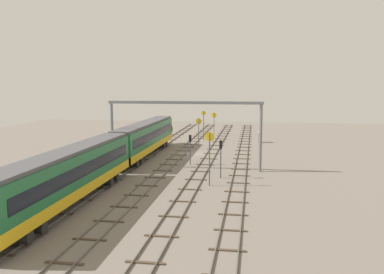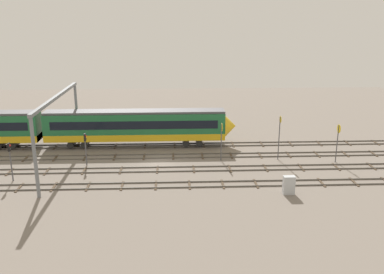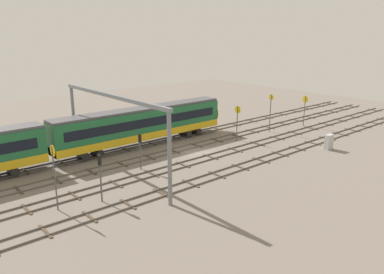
# 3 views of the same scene
# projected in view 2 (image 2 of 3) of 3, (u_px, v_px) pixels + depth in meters

# --- Properties ---
(ground_plane) EXTENTS (104.44, 104.44, 0.00)m
(ground_plane) POSITION_uv_depth(u_px,v_px,m) (158.00, 163.00, 51.23)
(ground_plane) COLOR slate
(track_near_foreground) EXTENTS (88.44, 2.40, 0.16)m
(track_near_foreground) POSITION_uv_depth(u_px,v_px,m) (156.00, 185.00, 44.50)
(track_near_foreground) COLOR #59544C
(track_near_foreground) RESTS_ON ground
(track_second_near) EXTENTS (88.44, 2.40, 0.16)m
(track_second_near) POSITION_uv_depth(u_px,v_px,m) (157.00, 169.00, 48.98)
(track_second_near) COLOR #59544C
(track_second_near) RESTS_ON ground
(track_middle) EXTENTS (88.44, 2.40, 0.16)m
(track_middle) POSITION_uv_depth(u_px,v_px,m) (159.00, 156.00, 53.45)
(track_middle) COLOR #59544C
(track_middle) RESTS_ON ground
(track_with_train) EXTENTS (88.44, 2.40, 0.16)m
(track_with_train) POSITION_uv_depth(u_px,v_px,m) (160.00, 145.00, 57.93)
(track_with_train) COLOR #59544C
(track_with_train) RESTS_ON ground
(train) EXTENTS (50.40, 3.24, 4.80)m
(train) POSITION_uv_depth(u_px,v_px,m) (47.00, 128.00, 56.58)
(train) COLOR #1E6638
(train) RESTS_ON ground
(overhead_gantry) EXTENTS (0.40, 19.11, 8.42)m
(overhead_gantry) POSITION_uv_depth(u_px,v_px,m) (58.00, 113.00, 48.83)
(overhead_gantry) COLOR slate
(overhead_gantry) RESTS_ON ground
(speed_sign_near_foreground) EXTENTS (0.14, 1.01, 4.73)m
(speed_sign_near_foreground) POSITION_uv_depth(u_px,v_px,m) (221.00, 136.00, 51.32)
(speed_sign_near_foreground) COLOR #4C4C51
(speed_sign_near_foreground) RESTS_ON ground
(speed_sign_mid_trackside) EXTENTS (0.14, 1.03, 4.74)m
(speed_sign_mid_trackside) POSITION_uv_depth(u_px,v_px,m) (338.00, 137.00, 50.67)
(speed_sign_mid_trackside) COLOR #4C4C51
(speed_sign_mid_trackside) RESTS_ON ground
(speed_sign_distant_end) EXTENTS (0.14, 0.80, 5.52)m
(speed_sign_distant_end) POSITION_uv_depth(u_px,v_px,m) (279.00, 133.00, 51.56)
(speed_sign_distant_end) COLOR #4C4C51
(speed_sign_distant_end) RESTS_ON ground
(signal_light_trackside_approach) EXTENTS (0.31, 0.32, 3.92)m
(signal_light_trackside_approach) POSITION_uv_depth(u_px,v_px,m) (85.00, 145.00, 49.77)
(signal_light_trackside_approach) COLOR #4C4C51
(signal_light_trackside_approach) RESTS_ON ground
(signal_light_trackside_departure) EXTENTS (0.31, 0.32, 4.26)m
(signal_light_trackside_departure) POSITION_uv_depth(u_px,v_px,m) (10.00, 156.00, 45.04)
(signal_light_trackside_departure) COLOR #4C4C51
(signal_light_trackside_departure) RESTS_ON ground
(relay_cabinet) EXTENTS (1.18, 0.64, 1.90)m
(relay_cabinet) POSITION_uv_depth(u_px,v_px,m) (289.00, 185.00, 42.26)
(relay_cabinet) COLOR #B2B7BC
(relay_cabinet) RESTS_ON ground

